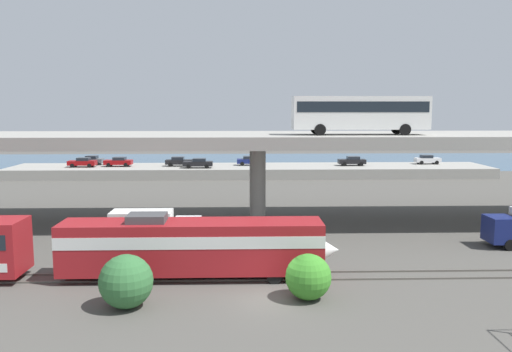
# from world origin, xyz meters

# --- Properties ---
(ground_plane) EXTENTS (260.00, 260.00, 0.00)m
(ground_plane) POSITION_xyz_m (0.00, 0.00, 0.00)
(ground_plane) COLOR #4C4944
(rail_strip_near) EXTENTS (110.00, 0.12, 0.12)m
(rail_strip_near) POSITION_xyz_m (0.00, 3.23, 0.06)
(rail_strip_near) COLOR #59544C
(rail_strip_near) RESTS_ON ground_plane
(rail_strip_far) EXTENTS (110.00, 0.12, 0.12)m
(rail_strip_far) POSITION_xyz_m (0.00, 4.77, 0.06)
(rail_strip_far) COLOR #59544C
(rail_strip_far) RESTS_ON ground_plane
(train_locomotive) EXTENTS (17.72, 3.04, 4.18)m
(train_locomotive) POSITION_xyz_m (-3.87, 4.00, 2.19)
(train_locomotive) COLOR maroon
(train_locomotive) RESTS_ON ground_plane
(highway_overpass) EXTENTS (96.00, 12.26, 8.46)m
(highway_overpass) POSITION_xyz_m (0.00, 20.00, 7.75)
(highway_overpass) COLOR gray
(highway_overpass) RESTS_ON ground_plane
(transit_bus_on_overpass) EXTENTS (12.00, 2.68, 3.40)m
(transit_bus_on_overpass) POSITION_xyz_m (9.02, 17.87, 10.52)
(transit_bus_on_overpass) COLOR silver
(transit_bus_on_overpass) RESTS_ON highway_overpass
(service_truck_east) EXTENTS (6.80, 2.46, 3.04)m
(service_truck_east) POSITION_xyz_m (-8.30, 10.81, 1.64)
(service_truck_east) COLOR silver
(service_truck_east) RESTS_ON ground_plane
(pier_parking_lot) EXTENTS (76.34, 10.55, 1.59)m
(pier_parking_lot) POSITION_xyz_m (0.00, 55.00, 0.79)
(pier_parking_lot) COLOR gray
(pier_parking_lot) RESTS_ON ground_plane
(parked_car_0) EXTENTS (4.29, 1.89, 1.50)m
(parked_car_0) POSITION_xyz_m (-26.54, 54.16, 2.36)
(parked_car_0) COLOR maroon
(parked_car_0) RESTS_ON pier_parking_lot
(parked_car_1) EXTENTS (4.34, 1.92, 1.50)m
(parked_car_1) POSITION_xyz_m (-11.47, 55.11, 2.36)
(parked_car_1) COLOR black
(parked_car_1) RESTS_ON pier_parking_lot
(parked_car_2) EXTENTS (4.02, 2.00, 1.50)m
(parked_car_2) POSITION_xyz_m (-26.17, 57.52, 2.36)
(parked_car_2) COLOR #515459
(parked_car_2) RESTS_ON pier_parking_lot
(parked_car_3) EXTENTS (4.54, 1.87, 1.50)m
(parked_car_3) POSITION_xyz_m (-8.18, 52.43, 2.36)
(parked_car_3) COLOR black
(parked_car_3) RESTS_ON pier_parking_lot
(parked_car_4) EXTENTS (4.35, 1.94, 1.50)m
(parked_car_4) POSITION_xyz_m (16.45, 55.09, 2.36)
(parked_car_4) COLOR black
(parked_car_4) RESTS_ON pier_parking_lot
(parked_car_5) EXTENTS (4.11, 1.83, 1.50)m
(parked_car_5) POSITION_xyz_m (29.48, 57.10, 2.36)
(parked_car_5) COLOR silver
(parked_car_5) RESTS_ON pier_parking_lot
(parked_car_6) EXTENTS (4.45, 1.91, 1.50)m
(parked_car_6) POSITION_xyz_m (-0.01, 56.10, 2.36)
(parked_car_6) COLOR navy
(parked_car_6) RESTS_ON pier_parking_lot
(parked_car_7) EXTENTS (4.36, 1.93, 1.50)m
(parked_car_7) POSITION_xyz_m (-21.08, 54.95, 2.36)
(parked_car_7) COLOR maroon
(parked_car_7) RESTS_ON pier_parking_lot
(harbor_water) EXTENTS (140.00, 36.00, 0.01)m
(harbor_water) POSITION_xyz_m (0.00, 78.00, 0.00)
(harbor_water) COLOR #385B7A
(harbor_water) RESTS_ON ground_plane
(shrub_left) EXTENTS (2.95, 2.95, 2.95)m
(shrub_left) POSITION_xyz_m (-7.84, -0.98, 1.47)
(shrub_left) COLOR #316836
(shrub_left) RESTS_ON ground_plane
(shrub_right) EXTENTS (2.63, 2.63, 2.63)m
(shrub_right) POSITION_xyz_m (2.23, -0.02, 1.31)
(shrub_right) COLOR #3B8929
(shrub_right) RESTS_ON ground_plane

